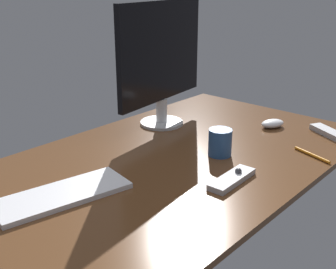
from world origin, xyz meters
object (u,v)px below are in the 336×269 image
at_px(tv_remote, 329,133).
at_px(monitor, 161,59).
at_px(computer_mouse, 273,123).
at_px(coffee_mug, 220,142).
at_px(pen, 312,155).
at_px(media_remote, 232,179).
at_px(keyboard, 62,195).

bearing_deg(tv_remote, monitor, 58.12).
bearing_deg(computer_mouse, monitor, 148.08).
height_order(monitor, coffee_mug, monitor).
relative_size(coffee_mug, pen, 0.62).
height_order(tv_remote, pen, tv_remote).
distance_m(monitor, tv_remote, 0.69).
bearing_deg(coffee_mug, computer_mouse, 0.82).
distance_m(media_remote, tv_remote, 0.57).
relative_size(monitor, pen, 3.40).
bearing_deg(pen, coffee_mug, 57.90).
relative_size(computer_mouse, pen, 0.67).
xyz_separation_m(keyboard, coffee_mug, (0.52, -0.15, 0.04)).
distance_m(monitor, pen, 0.65).
relative_size(monitor, keyboard, 1.37).
bearing_deg(pen, media_remote, 92.55).
distance_m(keyboard, pen, 0.81).
height_order(computer_mouse, tv_remote, computer_mouse).
bearing_deg(media_remote, coffee_mug, 43.52).
bearing_deg(monitor, coffee_mug, -113.35).
relative_size(monitor, computer_mouse, 5.07).
height_order(keyboard, tv_remote, tv_remote).
height_order(media_remote, tv_remote, media_remote).
relative_size(media_remote, coffee_mug, 2.05).
xyz_separation_m(keyboard, media_remote, (0.38, -0.29, 0.00)).
height_order(coffee_mug, pen, coffee_mug).
relative_size(media_remote, tv_remote, 1.07).
relative_size(computer_mouse, media_remote, 0.53).
xyz_separation_m(monitor, media_remote, (-0.24, -0.50, -0.25)).
height_order(keyboard, coffee_mug, coffee_mug).
distance_m(media_remote, pen, 0.35).
xyz_separation_m(monitor, computer_mouse, (0.26, -0.35, -0.25)).
bearing_deg(monitor, keyboard, -168.67).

